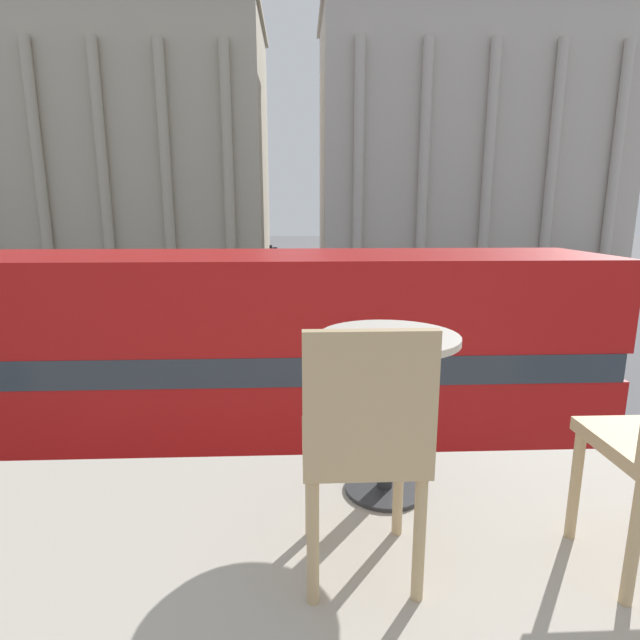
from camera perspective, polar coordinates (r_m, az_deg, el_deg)
name	(u,v)px	position (r m, az deg, el deg)	size (l,w,h in m)	color
double_decker_bus	(286,363)	(8.66, -3.89, -4.97)	(10.51, 2.76, 4.27)	black
cafe_dining_table	(388,378)	(2.19, 7.76, -6.62)	(0.60, 0.60, 0.73)	#2D2D30
cafe_chair_0	(364,440)	(1.67, 5.05, -13.51)	(0.40, 0.40, 0.91)	tan
plaza_building_left	(128,144)	(55.81, -21.13, 18.25)	(27.57, 14.77, 22.95)	#B2A893
plaza_building_right	(467,143)	(54.86, 16.44, 18.88)	(29.59, 12.94, 23.33)	#BCB2A8
traffic_light_near	(233,304)	(14.66, -9.86, 1.85)	(0.42, 0.24, 3.57)	black
traffic_light_mid	(273,272)	(22.75, -5.39, 5.53)	(0.42, 0.24, 3.48)	black
car_navy	(348,281)	(31.09, 3.25, 4.44)	(4.20, 1.93, 1.35)	black
pedestrian_yellow	(153,309)	(21.67, -18.50, 1.25)	(0.32, 0.32, 1.78)	#282B33
pedestrian_olive	(224,276)	(32.31, -10.87, 4.98)	(0.32, 0.32, 1.65)	#282B33
pedestrian_white	(334,304)	(21.70, 1.58, 1.80)	(0.32, 0.32, 1.73)	#282B33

